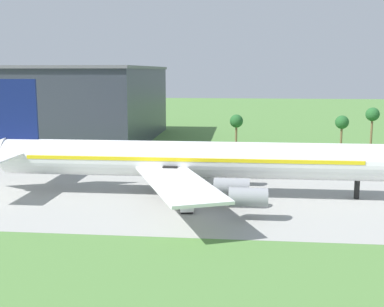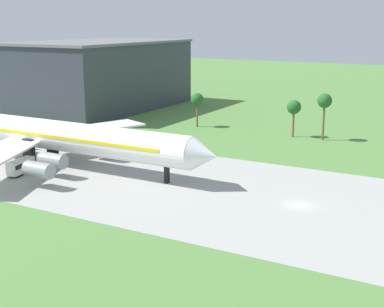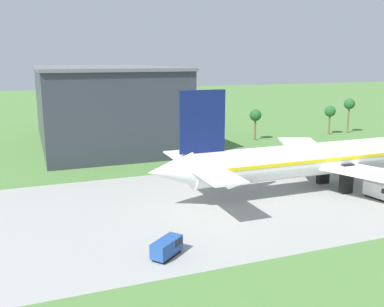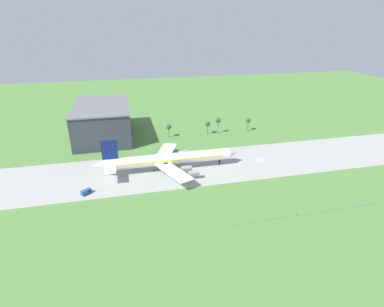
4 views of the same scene
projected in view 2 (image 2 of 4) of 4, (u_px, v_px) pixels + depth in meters
ground_plane at (299, 205)px, 86.50m from camera, size 600.00×600.00×0.00m
taxiway_strip at (299, 205)px, 86.50m from camera, size 320.00×44.00×0.02m
jet_airliner at (47, 134)px, 110.42m from camera, size 78.63×52.35×19.79m
baggage_tug at (20, 167)px, 103.26m from camera, size 3.06×6.73×2.95m
terminal_building at (101, 75)px, 179.67m from camera, size 36.72×61.20×22.53m
palm_tree_row at (304, 106)px, 134.01m from camera, size 62.43×3.60×11.70m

